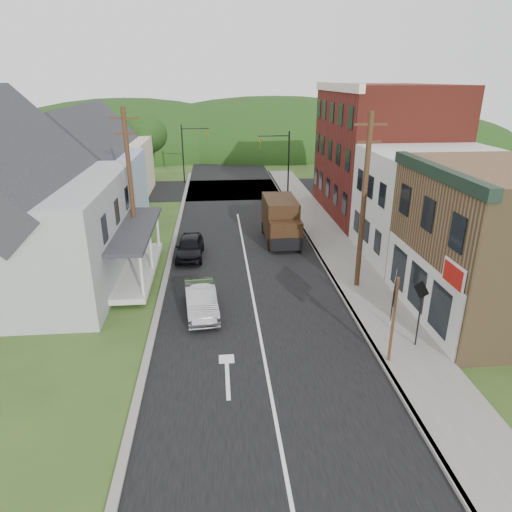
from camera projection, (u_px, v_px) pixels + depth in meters
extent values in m
plane|color=#2D4719|center=(258.00, 325.00, 20.62)|extent=(120.00, 120.00, 0.00)
cube|color=black|center=(244.00, 248.00, 29.89)|extent=(9.00, 90.00, 0.02)
cube|color=black|center=(233.00, 189.00, 45.66)|extent=(60.00, 9.00, 0.02)
cube|color=slate|center=(340.00, 255.00, 28.50)|extent=(2.80, 55.00, 0.15)
cube|color=slate|center=(319.00, 256.00, 28.39)|extent=(0.20, 55.00, 0.15)
cube|color=slate|center=(169.00, 261.00, 27.63)|extent=(0.30, 55.00, 0.12)
cube|color=brown|center=(511.00, 245.00, 20.28)|extent=(8.00, 8.00, 7.00)
cube|color=silver|center=(434.00, 206.00, 27.33)|extent=(8.00, 7.00, 6.50)
cube|color=maroon|center=(382.00, 153.00, 35.50)|extent=(8.00, 12.00, 10.00)
cube|color=gray|center=(23.00, 233.00, 24.19)|extent=(10.00, 12.00, 5.50)
cube|color=#98B6D0|center=(93.00, 190.00, 34.56)|extent=(7.00, 8.00, 5.00)
cube|color=beige|center=(111.00, 168.00, 42.87)|extent=(7.00, 8.00, 5.00)
cylinder|color=#472D19|center=(363.00, 205.00, 22.69)|extent=(0.26, 0.26, 9.00)
cube|color=#472D19|center=(371.00, 124.00, 21.27)|extent=(1.60, 0.10, 0.10)
cube|color=#472D19|center=(369.00, 142.00, 21.56)|extent=(1.20, 0.10, 0.10)
cylinder|color=#472D19|center=(131.00, 190.00, 25.86)|extent=(0.26, 0.26, 9.00)
cube|color=#472D19|center=(124.00, 118.00, 24.44)|extent=(1.60, 0.10, 0.10)
cube|color=#472D19|center=(125.00, 134.00, 24.73)|extent=(1.20, 0.10, 0.10)
cylinder|color=black|center=(288.00, 165.00, 41.74)|extent=(0.14, 0.14, 6.00)
cylinder|color=black|center=(274.00, 136.00, 40.67)|extent=(2.80, 0.10, 0.10)
imported|color=olive|center=(260.00, 144.00, 40.83)|extent=(0.16, 0.20, 1.00)
cylinder|color=black|center=(183.00, 154.00, 47.40)|extent=(0.14, 0.14, 6.00)
cylinder|color=black|center=(195.00, 129.00, 46.57)|extent=(2.80, 0.10, 0.10)
imported|color=olive|center=(207.00, 135.00, 46.92)|extent=(0.16, 0.20, 1.00)
cylinder|color=#382616|center=(1.00, 185.00, 36.72)|extent=(0.36, 0.36, 4.76)
cylinder|color=#382616|center=(147.00, 163.00, 48.84)|extent=(0.36, 0.36, 3.92)
ellipsoid|color=black|center=(144.00, 134.00, 47.77)|extent=(4.80, 4.80, 4.08)
ellipsoid|color=black|center=(225.00, 149.00, 71.63)|extent=(90.00, 30.00, 16.00)
imported|color=#A6A5AA|center=(201.00, 300.00, 21.45)|extent=(1.81, 4.15, 1.33)
imported|color=black|center=(190.00, 247.00, 28.14)|extent=(1.74, 4.06, 1.37)
cube|color=black|center=(280.00, 217.00, 31.12)|extent=(2.10, 3.97, 2.61)
cube|color=black|center=(285.00, 234.00, 29.12)|extent=(2.08, 1.46, 1.71)
cube|color=black|center=(285.00, 222.00, 29.03)|extent=(1.90, 1.10, 0.04)
cube|color=black|center=(287.00, 245.00, 28.58)|extent=(1.98, 0.15, 0.81)
cylinder|color=black|center=(270.00, 244.00, 29.38)|extent=(0.26, 0.81, 0.81)
cylinder|color=black|center=(299.00, 244.00, 29.55)|extent=(0.26, 0.81, 0.81)
cylinder|color=black|center=(264.00, 228.00, 32.71)|extent=(0.26, 0.81, 0.81)
cylinder|color=black|center=(290.00, 227.00, 32.89)|extent=(0.26, 0.81, 0.81)
cube|color=#472D19|center=(393.00, 320.00, 17.16)|extent=(0.15, 0.15, 3.52)
cube|color=black|center=(395.00, 293.00, 16.78)|extent=(0.89, 1.84, 0.08)
cube|color=silver|center=(394.00, 290.00, 16.01)|extent=(0.25, 0.51, 0.22)
cube|color=silver|center=(392.00, 302.00, 16.17)|extent=(0.27, 0.56, 0.55)
cube|color=silver|center=(391.00, 313.00, 16.34)|extent=(0.25, 0.51, 0.28)
cube|color=silver|center=(395.00, 282.00, 16.63)|extent=(0.25, 0.51, 0.22)
cube|color=silver|center=(394.00, 293.00, 16.79)|extent=(0.27, 0.56, 0.55)
cube|color=silver|center=(392.00, 304.00, 16.96)|extent=(0.25, 0.51, 0.28)
cube|color=silver|center=(396.00, 275.00, 17.24)|extent=(0.25, 0.51, 0.22)
cube|color=silver|center=(395.00, 286.00, 17.41)|extent=(0.27, 0.56, 0.55)
cube|color=silver|center=(394.00, 296.00, 17.57)|extent=(0.25, 0.51, 0.28)
cube|color=silver|center=(391.00, 317.00, 17.16)|extent=(0.21, 0.42, 0.55)
cylinder|color=black|center=(419.00, 315.00, 18.31)|extent=(0.09, 0.09, 2.74)
cube|color=black|center=(421.00, 290.00, 17.89)|extent=(0.32, 0.75, 0.81)
cube|color=#FFF60D|center=(422.00, 290.00, 17.89)|extent=(0.30, 0.68, 0.73)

